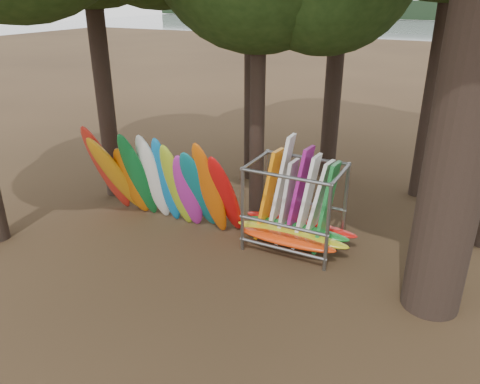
% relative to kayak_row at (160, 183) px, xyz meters
% --- Properties ---
extents(ground, '(120.00, 120.00, 0.00)m').
position_rel_kayak_row_xyz_m(ground, '(3.08, -1.21, -1.34)').
color(ground, '#47331E').
rests_on(ground, ground).
extents(lake, '(160.00, 160.00, 0.00)m').
position_rel_kayak_row_xyz_m(lake, '(3.08, 58.79, -1.34)').
color(lake, gray).
rests_on(lake, ground).
extents(far_shore, '(160.00, 4.00, 4.00)m').
position_rel_kayak_row_xyz_m(far_shore, '(3.08, 108.79, 0.66)').
color(far_shore, black).
rests_on(far_shore, ground).
extents(kayak_row, '(4.50, 2.10, 3.05)m').
position_rel_kayak_row_xyz_m(kayak_row, '(0.00, 0.00, 0.00)').
color(kayak_row, red).
rests_on(kayak_row, ground).
extents(storage_rack, '(3.15, 1.51, 2.90)m').
position_rel_kayak_row_xyz_m(storage_rack, '(3.72, 0.63, -0.29)').
color(storage_rack, slate).
rests_on(storage_rack, ground).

